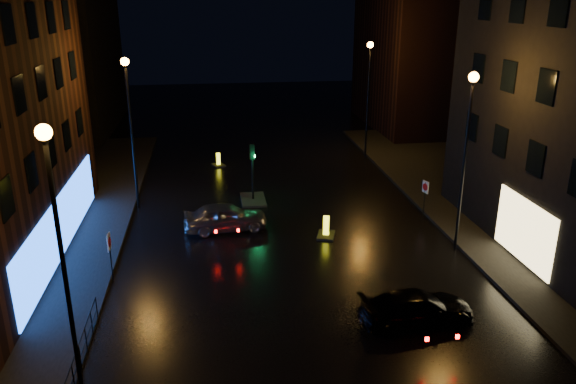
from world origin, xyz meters
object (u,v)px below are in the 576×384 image
object	(u,v)px
traffic_signal	(253,193)
bollard_far	(218,163)
silver_hatchback	(225,217)
bollard_near	(326,232)
road_sign_left	(109,246)
road_sign_right	(425,190)
dark_sedan	(417,308)

from	to	relation	value
traffic_signal	bollard_far	bearing A→B (deg)	104.01
silver_hatchback	bollard_near	distance (m)	5.22
bollard_near	road_sign_left	distance (m)	10.53
road_sign_left	silver_hatchback	bearing A→B (deg)	46.92
road_sign_right	traffic_signal	bearing A→B (deg)	-38.74
bollard_far	road_sign_right	xyz separation A→B (m)	(10.87, -11.22, 1.33)
traffic_signal	road_sign_left	world-z (taller)	traffic_signal
dark_sedan	bollard_far	world-z (taller)	dark_sedan
traffic_signal	silver_hatchback	world-z (taller)	traffic_signal
traffic_signal	road_sign_left	size ratio (longest dim) A/B	1.59
silver_hatchback	dark_sedan	distance (m)	11.79
silver_hatchback	dark_sedan	xyz separation A→B (m)	(6.67, -9.72, -0.10)
traffic_signal	silver_hatchback	size ratio (longest dim) A/B	0.81
dark_sedan	road_sign_left	bearing A→B (deg)	62.04
road_sign_left	road_sign_right	bearing A→B (deg)	20.78
bollard_near	road_sign_right	distance (m)	6.23
traffic_signal	dark_sedan	xyz separation A→B (m)	(4.91, -13.83, 0.12)
bollard_near	road_sign_left	bearing A→B (deg)	-143.89
bollard_near	bollard_far	size ratio (longest dim) A/B	1.15
traffic_signal	silver_hatchback	bearing A→B (deg)	-113.14
traffic_signal	bollard_near	size ratio (longest dim) A/B	2.41
dark_sedan	bollard_near	distance (m)	8.38
traffic_signal	bollard_far	xyz separation A→B (m)	(-1.85, 7.43, -0.30)
dark_sedan	traffic_signal	bearing A→B (deg)	14.51
silver_hatchback	road_sign_left	distance (m)	6.95
traffic_signal	road_sign_left	bearing A→B (deg)	-126.90
road_sign_right	road_sign_left	bearing A→B (deg)	2.14
bollard_near	road_sign_right	bearing A→B (deg)	35.38
dark_sedan	road_sign_left	xyz separation A→B (m)	(-11.61, 4.91, 1.00)
bollard_near	road_sign_left	world-z (taller)	road_sign_left
bollard_far	silver_hatchback	bearing A→B (deg)	-110.99
traffic_signal	dark_sedan	size ratio (longest dim) A/B	0.80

